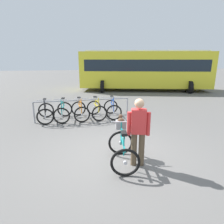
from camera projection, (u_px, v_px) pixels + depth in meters
ground_plane at (115, 154)px, 5.27m from camera, size 80.00×80.00×0.00m
bike_rack_rail at (83, 104)px, 7.99m from camera, size 3.91×0.21×0.88m
racked_bike_black at (46, 112)px, 7.93m from camera, size 0.77×1.18×0.98m
racked_bike_teal at (63, 111)px, 8.08m from camera, size 0.74×1.13×0.97m
racked_bike_orange at (80, 110)px, 8.22m from camera, size 0.79×1.16×0.97m
racked_bike_yellow at (97, 110)px, 8.37m from camera, size 0.80×1.18×0.97m
racked_bike_blue at (112, 109)px, 8.52m from camera, size 0.71×1.11×0.97m
featured_bicycle at (122, 144)px, 4.75m from camera, size 0.79×1.24×1.09m
person_with_featured_bike at (138, 130)px, 4.49m from camera, size 0.52×0.28×1.64m
bus_distant at (145, 68)px, 15.36m from camera, size 10.31×4.93×3.08m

